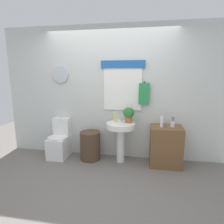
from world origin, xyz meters
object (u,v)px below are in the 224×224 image
Objects in this scene: potted_plant at (129,114)px; toothbrush_cup at (173,124)px; wooden_cabinet at (166,146)px; toilet at (60,142)px; laundry_hamper at (90,146)px; soap_bottle at (115,117)px; lotion_bottle at (162,122)px; pedestal_sink at (121,132)px.

toothbrush_cup is (0.80, -0.04, -0.14)m from potted_plant.
potted_plant is 0.81m from toothbrush_cup.
toilet is at bearing 179.06° from wooden_cabinet.
laundry_hamper is at bearing 180.00° from wooden_cabinet.
toilet is 2.26m from toothbrush_cup.
toothbrush_cup is (1.06, -0.03, -0.08)m from soap_bottle.
lotion_bottle is at bearing -163.11° from toothbrush_cup.
toothbrush_cup is at bearing -2.87° from potted_plant.
lotion_bottle reaches higher than laundry_hamper.
toothbrush_cup is (0.10, 0.02, 0.42)m from wooden_cabinet.
potted_plant is (-0.70, 0.06, 0.57)m from wooden_cabinet.
potted_plant is (0.14, 0.06, 0.35)m from pedestal_sink.
toilet is 4.30× the size of toothbrush_cup.
potted_plant is (0.75, 0.06, 0.66)m from laundry_hamper.
potted_plant reaches higher than toilet.
pedestal_sink reaches higher than wooden_cabinet.
laundry_hamper is (0.66, -0.03, -0.02)m from toilet.
lotion_bottle is at bearing -9.44° from potted_plant.
toilet is 1.54m from potted_plant.
pedestal_sink is 0.38m from potted_plant.
potted_plant reaches higher than soap_bottle.
toothbrush_cup is at bearing 16.89° from lotion_bottle.
lotion_bottle is at bearing -2.13° from toilet.
wooden_cabinet is at bearing 0.00° from laundry_hamper.
potted_plant reaches higher than toothbrush_cup.
lotion_bottle is (1.35, -0.04, 0.56)m from laundry_hamper.
wooden_cabinet is 0.44m from toothbrush_cup.
potted_plant reaches higher than laundry_hamper.
laundry_hamper is 0.68m from pedestal_sink.
potted_plant is at bearing 175.10° from wooden_cabinet.
toothbrush_cup is at bearing 1.22° from pedestal_sink.
wooden_cabinet is 0.90m from potted_plant.
wooden_cabinet is at bearing -168.57° from toothbrush_cup.
toilet is 1.28m from soap_bottle.
laundry_hamper is 1.45m from wooden_cabinet.
pedestal_sink is 0.78m from lotion_bottle.
laundry_hamper is at bearing -174.14° from soap_bottle.
toothbrush_cup is (0.20, 0.06, -0.05)m from lotion_bottle.
laundry_hamper is 3.04× the size of toothbrush_cup.
wooden_cabinet is (0.84, 0.00, -0.22)m from pedestal_sink.
potted_plant is at bearing 177.13° from toothbrush_cup.
laundry_hamper is at bearing -175.41° from potted_plant.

